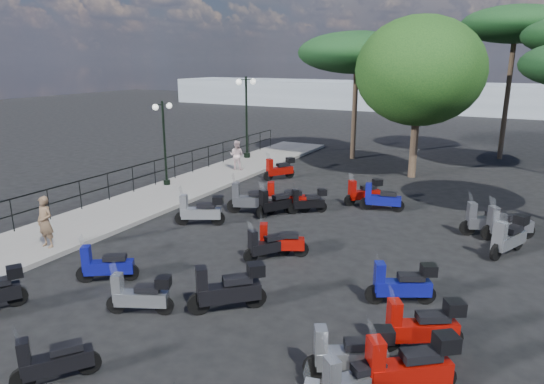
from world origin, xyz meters
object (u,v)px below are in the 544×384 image
at_px(scooter_5, 280,169).
at_px(scooter_20, 402,284).
at_px(pine_0, 516,25).
at_px(scooter_24, 355,382).
at_px(scooter_14, 267,246).
at_px(scooter_16, 364,192).
at_px(scooter_13, 228,289).
at_px(scooter_21, 487,221).
at_px(scooter_25, 422,326).
at_px(scooter_2, 106,266).
at_px(scooter_18, 408,367).
at_px(lamp_post_1, 164,138).
at_px(broadleaf_tree, 420,71).
at_px(pedestrian_far, 237,155).
at_px(lamp_post_2, 246,112).
at_px(scooter_26, 509,237).
at_px(scooter_3, 200,211).
at_px(scooter_4, 250,200).
at_px(scooter_8, 280,242).
at_px(scooter_27, 507,225).
at_px(scooter_12, 53,361).
at_px(scooter_19, 350,354).
at_px(scooter_9, 275,204).
at_px(pine_2, 357,53).
at_px(scooter_22, 381,199).
at_px(scooter_10, 285,199).
at_px(woman, 45,222).
at_px(scooter_7, 140,295).

relative_size(scooter_5, scooter_20, 0.97).
bearing_deg(pine_0, scooter_24, -92.04).
height_order(scooter_14, scooter_16, scooter_16).
bearing_deg(scooter_13, scooter_21, -73.18).
xyz_separation_m(scooter_14, scooter_20, (4.02, -0.83, 0.08)).
relative_size(scooter_16, scooter_25, 0.83).
distance_m(scooter_2, scooter_20, 7.37).
bearing_deg(scooter_18, lamp_post_1, 16.87).
relative_size(scooter_2, scooter_5, 0.92).
bearing_deg(broadleaf_tree, pedestrian_far, -158.91).
distance_m(lamp_post_1, lamp_post_2, 6.99).
bearing_deg(pine_0, scooter_21, -88.41).
bearing_deg(scooter_18, pedestrian_far, 3.67).
distance_m(scooter_13, scooter_26, 8.52).
height_order(pedestrian_far, scooter_3, pedestrian_far).
height_order(scooter_4, scooter_18, scooter_4).
xyz_separation_m(scooter_8, scooter_27, (5.74, 4.56, 0.05)).
xyz_separation_m(scooter_4, scooter_25, (7.36, -6.03, 0.01)).
relative_size(lamp_post_1, scooter_21, 2.19).
distance_m(scooter_8, scooter_20, 3.97).
relative_size(scooter_2, scooter_26, 0.80).
bearing_deg(scooter_12, scooter_3, -35.09).
bearing_deg(scooter_19, pine_0, -32.50).
height_order(scooter_16, pine_0, pine_0).
distance_m(scooter_9, scooter_20, 7.23).
xyz_separation_m(scooter_13, broadleaf_tree, (0.85, 15.13, 4.45)).
height_order(lamp_post_2, pine_2, pine_2).
height_order(pedestrian_far, scooter_22, pedestrian_far).
distance_m(scooter_10, scooter_20, 7.47).
bearing_deg(scooter_10, scooter_21, -109.09).
xyz_separation_m(lamp_post_1, scooter_8, (7.96, -4.62, -1.80)).
bearing_deg(broadleaf_tree, scooter_16, -96.88).
xyz_separation_m(lamp_post_1, broadleaf_tree, (9.20, 7.16, 2.75)).
xyz_separation_m(woman, pine_2, (3.51, 17.65, 4.94)).
relative_size(scooter_12, scooter_22, 0.77).
bearing_deg(lamp_post_1, scooter_5, 48.61).
bearing_deg(scooter_24, scooter_8, -10.66).
bearing_deg(scooter_20, lamp_post_1, 36.48).
height_order(scooter_12, scooter_18, scooter_18).
bearing_deg(pine_2, pine_0, 27.02).
distance_m(scooter_4, scooter_18, 10.56).
xyz_separation_m(pedestrian_far, scooter_20, (10.59, -9.88, -0.39)).
distance_m(woman, scooter_12, 6.71).
height_order(lamp_post_1, scooter_21, lamp_post_1).
xyz_separation_m(scooter_7, scooter_16, (1.84, 10.59, 0.03)).
xyz_separation_m(lamp_post_2, scooter_9, (6.07, -8.30, -2.24)).
distance_m(scooter_4, scooter_7, 7.66).
height_order(scooter_12, scooter_16, scooter_16).
bearing_deg(scooter_27, scooter_12, 116.81).
distance_m(scooter_9, scooter_25, 8.94).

